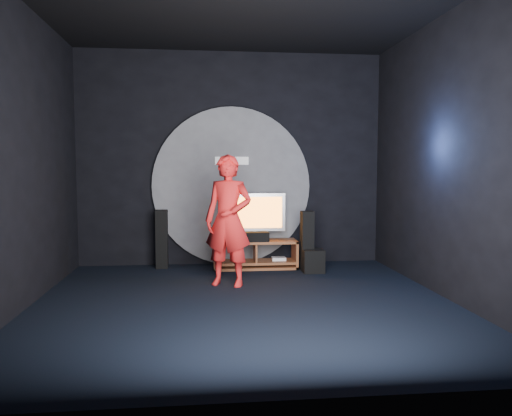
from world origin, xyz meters
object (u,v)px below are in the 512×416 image
at_px(media_console, 256,256).
at_px(tower_speaker_left, 162,239).
at_px(player, 228,220).
at_px(subwoofer, 313,261).
at_px(tower_speaker_right, 307,241).
at_px(tv, 255,214).

relative_size(media_console, tower_speaker_left, 1.43).
bearing_deg(player, tower_speaker_left, 149.44).
height_order(tower_speaker_left, subwoofer, tower_speaker_left).
bearing_deg(subwoofer, media_console, 154.76).
xyz_separation_m(tower_speaker_right, subwoofer, (0.06, -0.13, -0.29)).
distance_m(media_console, player, 1.40).
height_order(media_console, tower_speaker_left, tower_speaker_left).
bearing_deg(media_console, player, -113.90).
bearing_deg(tower_speaker_left, subwoofer, -13.91).
relative_size(tower_speaker_right, subwoofer, 2.64).
xyz_separation_m(media_console, tv, (-0.01, 0.07, 0.66)).
bearing_deg(subwoofer, tower_speaker_right, 116.43).
bearing_deg(player, media_console, 87.83).
xyz_separation_m(tower_speaker_right, player, (-1.27, -0.84, 0.43)).
bearing_deg(player, tv, 89.36).
relative_size(tower_speaker_left, player, 0.52).
bearing_deg(subwoofer, player, -151.85).
distance_m(tower_speaker_left, player, 1.69).
bearing_deg(tower_speaker_right, subwoofer, -63.57).
distance_m(tower_speaker_right, subwoofer, 0.32).
distance_m(media_console, tv, 0.67).
xyz_separation_m(tv, tower_speaker_right, (0.79, -0.34, -0.39)).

